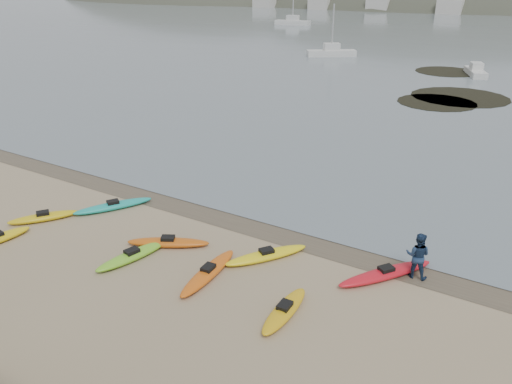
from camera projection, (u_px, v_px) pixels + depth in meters
The scene contains 6 objects.
ground at pixel (256, 221), 23.42m from camera, with size 600.00×600.00×0.00m, color tan.
wet_sand at pixel (253, 224), 23.19m from camera, with size 60.00×60.00×0.00m, color brown.
kayaks at pixel (177, 249), 20.71m from camera, with size 17.96×9.58×0.34m.
person_east at pixel (418, 255), 18.76m from camera, with size 0.90×0.70×1.86m, color navy.
kelp_mats at pixel (450, 90), 50.18m from camera, with size 12.19×23.87×0.04m.
moored_boats at pixel (498, 40), 85.17m from camera, with size 105.88×67.09×1.14m.
Camera 1 is at (10.94, -17.83, 10.62)m, focal length 35.00 mm.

